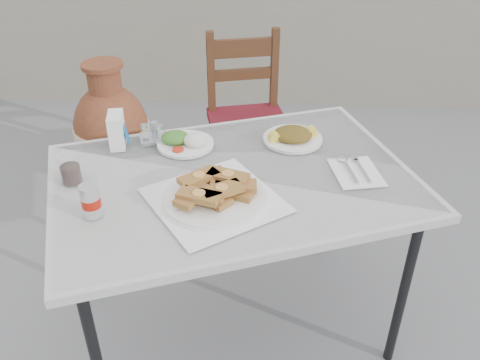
{
  "coord_description": "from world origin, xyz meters",
  "views": [
    {
      "loc": [
        0.06,
        -1.73,
        1.87
      ],
      "look_at": [
        -0.01,
        -0.05,
        0.78
      ],
      "focal_mm": 38.0,
      "sensor_mm": 36.0,
      "label": 1
    }
  ],
  "objects_px": {
    "cola_glass": "(70,170)",
    "salad_rice_plate": "(185,141)",
    "pide_plate": "(214,191)",
    "salad_chopped_plate": "(293,136)",
    "condiment_caddy": "(154,135)",
    "cafe_table": "(234,188)",
    "terracotta_urn": "(112,130)",
    "soda_can": "(91,201)",
    "chair": "(247,119)",
    "napkin_holder": "(117,130)"
  },
  "relations": [
    {
      "from": "chair",
      "to": "cola_glass",
      "type": "bearing_deg",
      "value": -130.52
    },
    {
      "from": "pide_plate",
      "to": "chair",
      "type": "relative_size",
      "value": 0.57
    },
    {
      "from": "salad_chopped_plate",
      "to": "condiment_caddy",
      "type": "distance_m",
      "value": 0.59
    },
    {
      "from": "pide_plate",
      "to": "terracotta_urn",
      "type": "distance_m",
      "value": 1.64
    },
    {
      "from": "cola_glass",
      "to": "condiment_caddy",
      "type": "distance_m",
      "value": 0.41
    },
    {
      "from": "cafe_table",
      "to": "salad_chopped_plate",
      "type": "bearing_deg",
      "value": 50.97
    },
    {
      "from": "cola_glass",
      "to": "salad_rice_plate",
      "type": "bearing_deg",
      "value": 37.65
    },
    {
      "from": "cafe_table",
      "to": "terracotta_urn",
      "type": "xyz_separation_m",
      "value": [
        -0.84,
        1.19,
        -0.39
      ]
    },
    {
      "from": "cola_glass",
      "to": "napkin_holder",
      "type": "height_order",
      "value": "napkin_holder"
    },
    {
      "from": "soda_can",
      "to": "chair",
      "type": "height_order",
      "value": "chair"
    },
    {
      "from": "pide_plate",
      "to": "chair",
      "type": "bearing_deg",
      "value": 86.5
    },
    {
      "from": "cola_glass",
      "to": "napkin_holder",
      "type": "xyz_separation_m",
      "value": [
        0.1,
        0.28,
        0.02
      ]
    },
    {
      "from": "pide_plate",
      "to": "salad_chopped_plate",
      "type": "bearing_deg",
      "value": 57.15
    },
    {
      "from": "pide_plate",
      "to": "salad_rice_plate",
      "type": "distance_m",
      "value": 0.42
    },
    {
      "from": "cola_glass",
      "to": "terracotta_urn",
      "type": "distance_m",
      "value": 1.37
    },
    {
      "from": "cola_glass",
      "to": "chair",
      "type": "relative_size",
      "value": 0.11
    },
    {
      "from": "salad_rice_plate",
      "to": "salad_chopped_plate",
      "type": "bearing_deg",
      "value": 8.18
    },
    {
      "from": "chair",
      "to": "terracotta_urn",
      "type": "relative_size",
      "value": 1.23
    },
    {
      "from": "salad_chopped_plate",
      "to": "chair",
      "type": "distance_m",
      "value": 0.91
    },
    {
      "from": "cola_glass",
      "to": "condiment_caddy",
      "type": "xyz_separation_m",
      "value": [
        0.25,
        0.33,
        -0.02
      ]
    },
    {
      "from": "salad_chopped_plate",
      "to": "chair",
      "type": "height_order",
      "value": "chair"
    },
    {
      "from": "soda_can",
      "to": "cola_glass",
      "type": "bearing_deg",
      "value": 124.3
    },
    {
      "from": "salad_rice_plate",
      "to": "salad_chopped_plate",
      "type": "distance_m",
      "value": 0.46
    },
    {
      "from": "cola_glass",
      "to": "napkin_holder",
      "type": "distance_m",
      "value": 0.3
    },
    {
      "from": "pide_plate",
      "to": "salad_chopped_plate",
      "type": "distance_m",
      "value": 0.54
    },
    {
      "from": "soda_can",
      "to": "salad_rice_plate",
      "type": "bearing_deg",
      "value": 63.64
    },
    {
      "from": "chair",
      "to": "soda_can",
      "type": "bearing_deg",
      "value": -122.06
    },
    {
      "from": "napkin_holder",
      "to": "terracotta_urn",
      "type": "distance_m",
      "value": 1.16
    },
    {
      "from": "condiment_caddy",
      "to": "chair",
      "type": "distance_m",
      "value": 0.98
    },
    {
      "from": "soda_can",
      "to": "napkin_holder",
      "type": "xyz_separation_m",
      "value": [
        -0.03,
        0.49,
        0.01
      ]
    },
    {
      "from": "salad_chopped_plate",
      "to": "cola_glass",
      "type": "relative_size",
      "value": 2.2
    },
    {
      "from": "cafe_table",
      "to": "terracotta_urn",
      "type": "bearing_deg",
      "value": 125.13
    },
    {
      "from": "pide_plate",
      "to": "soda_can",
      "type": "height_order",
      "value": "soda_can"
    },
    {
      "from": "cafe_table",
      "to": "cola_glass",
      "type": "distance_m",
      "value": 0.61
    },
    {
      "from": "soda_can",
      "to": "pide_plate",
      "type": "bearing_deg",
      "value": 14.39
    },
    {
      "from": "soda_can",
      "to": "cafe_table",
      "type": "bearing_deg",
      "value": 30.12
    },
    {
      "from": "napkin_holder",
      "to": "chair",
      "type": "relative_size",
      "value": 0.14
    },
    {
      "from": "soda_can",
      "to": "cola_glass",
      "type": "height_order",
      "value": "soda_can"
    },
    {
      "from": "salad_chopped_plate",
      "to": "condiment_caddy",
      "type": "bearing_deg",
      "value": -177.11
    },
    {
      "from": "napkin_holder",
      "to": "chair",
      "type": "bearing_deg",
      "value": 49.87
    },
    {
      "from": "pide_plate",
      "to": "cafe_table",
      "type": "bearing_deg",
      "value": 70.59
    },
    {
      "from": "salad_rice_plate",
      "to": "napkin_holder",
      "type": "bearing_deg",
      "value": -177.8
    },
    {
      "from": "cola_glass",
      "to": "napkin_holder",
      "type": "bearing_deg",
      "value": 69.81
    },
    {
      "from": "salad_chopped_plate",
      "to": "terracotta_urn",
      "type": "xyz_separation_m",
      "value": [
        -1.08,
        0.9,
        -0.47
      ]
    },
    {
      "from": "napkin_holder",
      "to": "pide_plate",
      "type": "bearing_deg",
      "value": -51.29
    },
    {
      "from": "chair",
      "to": "terracotta_urn",
      "type": "bearing_deg",
      "value": 161.7
    },
    {
      "from": "salad_rice_plate",
      "to": "condiment_caddy",
      "type": "xyz_separation_m",
      "value": [
        -0.14,
        0.04,
        0.01
      ]
    },
    {
      "from": "cafe_table",
      "to": "napkin_holder",
      "type": "relative_size",
      "value": 11.09
    },
    {
      "from": "pide_plate",
      "to": "cola_glass",
      "type": "bearing_deg",
      "value": 169.85
    },
    {
      "from": "terracotta_urn",
      "to": "soda_can",
      "type": "bearing_deg",
      "value": -75.54
    }
  ]
}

